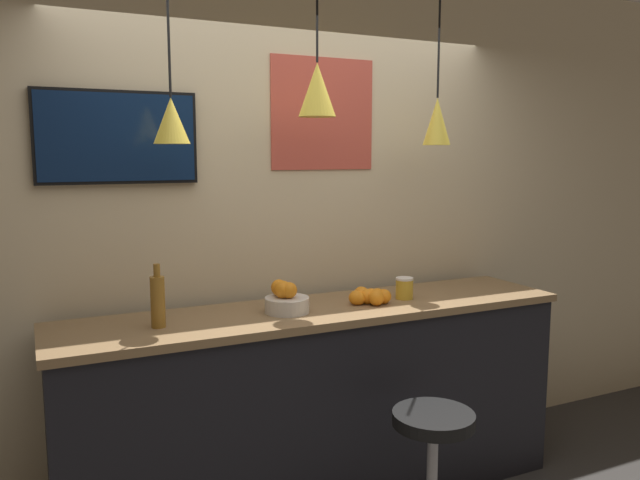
# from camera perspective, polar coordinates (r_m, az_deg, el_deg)

# --- Properties ---
(back_wall) EXTENTS (8.00, 0.06, 2.90)m
(back_wall) POSITION_cam_1_polar(r_m,az_deg,el_deg) (3.52, -2.84, 1.67)
(back_wall) COLOR beige
(back_wall) RESTS_ON ground_plane
(service_counter) EXTENTS (2.67, 0.60, 1.05)m
(service_counter) POSITION_cam_1_polar(r_m,az_deg,el_deg) (3.39, 0.00, -14.78)
(service_counter) COLOR black
(service_counter) RESTS_ON ground_plane
(bar_stool) EXTENTS (0.39, 0.39, 0.66)m
(bar_stool) POSITION_cam_1_polar(r_m,az_deg,el_deg) (3.07, 10.25, -18.74)
(bar_stool) COLOR #B7B7BC
(bar_stool) RESTS_ON ground_plane
(fruit_bowl) EXTENTS (0.22, 0.22, 0.16)m
(fruit_bowl) POSITION_cam_1_polar(r_m,az_deg,el_deg) (3.12, -3.15, -5.42)
(fruit_bowl) COLOR beige
(fruit_bowl) RESTS_ON service_counter
(orange_pile) EXTENTS (0.22, 0.18, 0.09)m
(orange_pile) POSITION_cam_1_polar(r_m,az_deg,el_deg) (3.30, 4.53, -5.17)
(orange_pile) COLOR orange
(orange_pile) RESTS_ON service_counter
(juice_bottle) EXTENTS (0.07, 0.07, 0.29)m
(juice_bottle) POSITION_cam_1_polar(r_m,az_deg,el_deg) (2.93, -14.61, -5.37)
(juice_bottle) COLOR olive
(juice_bottle) RESTS_ON service_counter
(spread_jar) EXTENTS (0.10, 0.10, 0.12)m
(spread_jar) POSITION_cam_1_polar(r_m,az_deg,el_deg) (3.43, 7.72, -4.39)
(spread_jar) COLOR gold
(spread_jar) RESTS_ON service_counter
(pendant_lamp_left) EXTENTS (0.16, 0.16, 0.93)m
(pendant_lamp_left) POSITION_cam_1_polar(r_m,az_deg,el_deg) (2.93, -13.44, 10.71)
(pendant_lamp_left) COLOR black
(pendant_lamp_middle) EXTENTS (0.19, 0.19, 0.79)m
(pendant_lamp_middle) POSITION_cam_1_polar(r_m,az_deg,el_deg) (3.17, -0.26, 13.61)
(pendant_lamp_middle) COLOR black
(pendant_lamp_right) EXTENTS (0.15, 0.15, 0.92)m
(pendant_lamp_right) POSITION_cam_1_polar(r_m,az_deg,el_deg) (3.53, 10.65, 10.69)
(pendant_lamp_right) COLOR black
(mounted_tv) EXTENTS (0.77, 0.04, 0.45)m
(mounted_tv) POSITION_cam_1_polar(r_m,az_deg,el_deg) (3.21, -18.03, 8.91)
(mounted_tv) COLOR black
(wall_poster) EXTENTS (0.62, 0.01, 0.62)m
(wall_poster) POSITION_cam_1_polar(r_m,az_deg,el_deg) (3.55, 0.28, 11.45)
(wall_poster) COLOR #C64C3D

